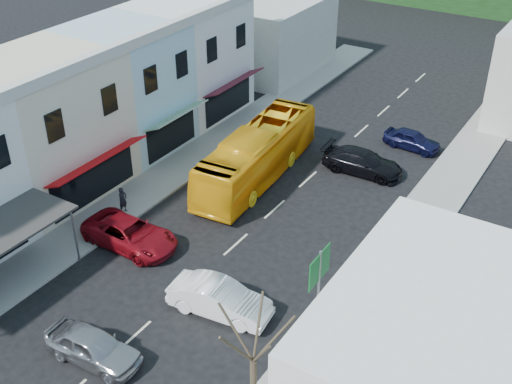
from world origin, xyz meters
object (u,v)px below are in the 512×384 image
object	(u,v)px
bus	(257,155)
direction_sign	(318,290)
car_silver	(93,347)
car_white	(220,301)
pedestrian_left	(123,199)
traffic_signal	(494,80)
street_tree	(253,361)
car_red	(130,234)

from	to	relation	value
bus	direction_sign	bearing A→B (deg)	-51.31
car_silver	car_white	size ratio (longest dim) A/B	1.00
pedestrian_left	traffic_signal	xyz separation A→B (m)	(13.49, 25.77, 1.21)
bus	car_white	size ratio (longest dim) A/B	2.64
bus	street_tree	xyz separation A→B (m)	(9.65, -15.64, 1.75)
car_red	direction_sign	distance (m)	11.08
direction_sign	traffic_signal	world-z (taller)	traffic_signal
car_red	car_white	bearing A→B (deg)	-103.66
pedestrian_left	street_tree	distance (m)	16.23
traffic_signal	street_tree	bearing A→B (deg)	102.85
street_tree	traffic_signal	world-z (taller)	street_tree
bus	street_tree	world-z (taller)	street_tree
traffic_signal	car_red	bearing A→B (deg)	80.48
bus	traffic_signal	distance (m)	20.55
car_white	direction_sign	distance (m)	4.59
bus	traffic_signal	bearing A→B (deg)	58.28
bus	car_white	xyz separation A→B (m)	(5.08, -11.27, -0.85)
car_white	street_tree	distance (m)	6.84
bus	car_red	xyz separation A→B (m)	(-1.82, -9.53, -0.85)
car_silver	street_tree	world-z (taller)	street_tree
street_tree	pedestrian_left	bearing A→B (deg)	149.41
pedestrian_left	traffic_signal	bearing A→B (deg)	-24.80
bus	car_silver	distance (m)	16.61
direction_sign	traffic_signal	size ratio (longest dim) A/B	0.93
car_red	pedestrian_left	bearing A→B (deg)	49.12
bus	pedestrian_left	world-z (taller)	bus
traffic_signal	pedestrian_left	bearing A→B (deg)	74.64
car_silver	traffic_signal	world-z (taller)	traffic_signal
direction_sign	street_tree	world-z (taller)	street_tree
car_silver	direction_sign	size ratio (longest dim) A/B	1.07
car_silver	car_white	world-z (taller)	same
pedestrian_left	direction_sign	distance (m)	13.58
bus	traffic_signal	xyz separation A→B (m)	(9.31, 18.31, 0.66)
car_red	street_tree	size ratio (longest dim) A/B	0.70
car_silver	traffic_signal	bearing A→B (deg)	-15.18
car_silver	car_white	distance (m)	5.87
car_silver	pedestrian_left	xyz separation A→B (m)	(-6.47, 8.97, 0.30)
car_red	traffic_signal	world-z (taller)	traffic_signal
bus	street_tree	size ratio (longest dim) A/B	1.76
car_red	direction_sign	bearing A→B (deg)	-90.33
car_white	pedestrian_left	distance (m)	10.02
street_tree	traffic_signal	distance (m)	33.97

